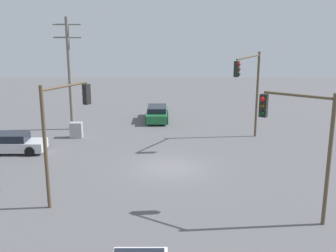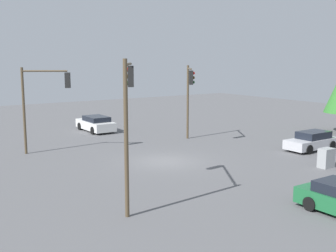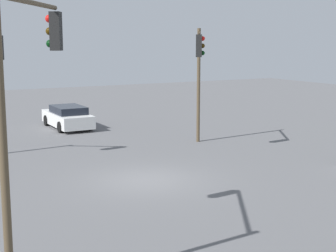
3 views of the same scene
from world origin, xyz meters
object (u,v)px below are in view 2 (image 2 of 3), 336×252
at_px(traffic_signal_cross, 42,95).
at_px(electrical_cabinet, 326,158).
at_px(sedan_silver, 312,141).
at_px(traffic_signal_main, 189,90).
at_px(traffic_signal_aux, 128,105).
at_px(sedan_white, 96,124).

bearing_deg(traffic_signal_cross, electrical_cabinet, -13.43).
relative_size(sedan_silver, electrical_cabinet, 3.53).
bearing_deg(traffic_signal_main, sedan_silver, 67.88).
distance_m(traffic_signal_cross, traffic_signal_aux, 12.35).
xyz_separation_m(traffic_signal_cross, electrical_cabinet, (12.90, -13.48, -3.47)).
distance_m(sedan_white, electrical_cabinet, 20.87).
height_order(traffic_signal_main, electrical_cabinet, traffic_signal_main).
bearing_deg(sedan_silver, traffic_signal_cross, 59.32).
bearing_deg(sedan_silver, traffic_signal_aux, 98.87).
xyz_separation_m(sedan_white, traffic_signal_cross, (-6.88, -6.50, 3.38)).
bearing_deg(electrical_cabinet, traffic_signal_cross, 133.75).
bearing_deg(traffic_signal_cross, traffic_signal_aux, -57.66).
relative_size(sedan_white, traffic_signal_cross, 0.79).
xyz_separation_m(sedan_silver, traffic_signal_aux, (-16.55, -2.58, 3.86)).
distance_m(traffic_signal_main, traffic_signal_aux, 15.09).
bearing_deg(traffic_signal_aux, sedan_white, 11.91).
distance_m(traffic_signal_aux, electrical_cabinet, 13.63).
xyz_separation_m(sedan_white, traffic_signal_main, (4.14, -8.65, 3.42)).
height_order(sedan_white, electrical_cabinet, sedan_white).
bearing_deg(sedan_silver, traffic_signal_main, 35.49).
bearing_deg(sedan_white, electrical_cabinet, -73.22).
xyz_separation_m(sedan_silver, traffic_signal_main, (-5.43, 7.61, 3.45)).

